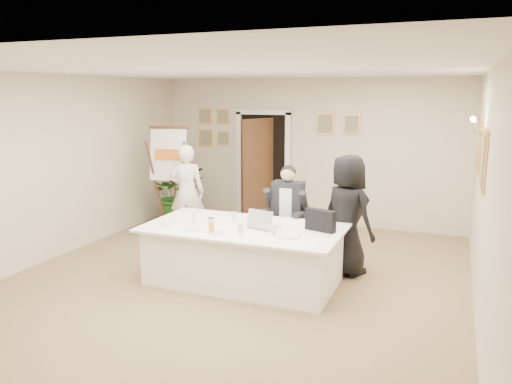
{
  "coord_description": "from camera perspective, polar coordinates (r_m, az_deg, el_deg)",
  "views": [
    {
      "loc": [
        2.66,
        -5.82,
        2.5
      ],
      "look_at": [
        0.09,
        0.6,
        1.14
      ],
      "focal_mm": 35.0,
      "sensor_mm": 36.0,
      "label": 1
    }
  ],
  "objects": [
    {
      "name": "floor",
      "position": [
        6.87,
        -2.57,
        -10.19
      ],
      "size": [
        7.0,
        7.0,
        0.0
      ],
      "primitive_type": "plane",
      "color": "brown",
      "rests_on": "ground"
    },
    {
      "name": "wall_right",
      "position": [
        5.94,
        24.72,
        -0.55
      ],
      "size": [
        0.1,
        7.0,
        2.8
      ],
      "primitive_type": "cube",
      "color": "beige",
      "rests_on": "floor"
    },
    {
      "name": "laptop",
      "position": [
        6.54,
        0.84,
        -2.86
      ],
      "size": [
        0.45,
        0.46,
        0.28
      ],
      "primitive_type": null,
      "rotation": [
        0.0,
        0.0,
        -0.24
      ],
      "color": "#B7BABC",
      "rests_on": "conference_table"
    },
    {
      "name": "glass_c",
      "position": [
        6.15,
        2.03,
        -4.45
      ],
      "size": [
        0.07,
        0.07,
        0.14
      ],
      "primitive_type": "cylinder",
      "rotation": [
        0.0,
        0.0,
        0.12
      ],
      "color": "silver",
      "rests_on": "conference_table"
    },
    {
      "name": "oj_glass",
      "position": [
        6.32,
        -5.11,
        -4.1
      ],
      "size": [
        0.09,
        0.09,
        0.13
      ],
      "primitive_type": "cylinder",
      "rotation": [
        0.0,
        0.0,
        -0.28
      ],
      "color": "orange",
      "rests_on": "conference_table"
    },
    {
      "name": "conference_table",
      "position": [
        6.72,
        -1.45,
        -7.12
      ],
      "size": [
        2.61,
        1.4,
        0.78
      ],
      "color": "white",
      "rests_on": "floor"
    },
    {
      "name": "wall_back",
      "position": [
        9.76,
        5.89,
        4.62
      ],
      "size": [
        6.0,
        0.1,
        2.8
      ],
      "primitive_type": "cube",
      "color": "beige",
      "rests_on": "floor"
    },
    {
      "name": "wall_front",
      "position": [
        3.7,
        -25.93,
        -7.28
      ],
      "size": [
        6.0,
        0.1,
        2.8
      ],
      "primitive_type": "cube",
      "color": "beige",
      "rests_on": "floor"
    },
    {
      "name": "standing_man",
      "position": [
        8.72,
        -7.9,
        -0.0
      ],
      "size": [
        0.7,
        0.56,
        1.66
      ],
      "primitive_type": "imported",
      "rotation": [
        0.0,
        0.0,
        3.45
      ],
      "color": "white",
      "rests_on": "floor"
    },
    {
      "name": "steel_jug",
      "position": [
        6.65,
        -5.15,
        -3.43
      ],
      "size": [
        0.11,
        0.11,
        0.11
      ],
      "primitive_type": "cylinder",
      "rotation": [
        0.0,
        0.0,
        -0.27
      ],
      "color": "silver",
      "rests_on": "conference_table"
    },
    {
      "name": "doorway",
      "position": [
        9.91,
        0.64,
        2.7
      ],
      "size": [
        1.14,
        0.86,
        2.2
      ],
      "color": "black",
      "rests_on": "floor"
    },
    {
      "name": "plate_left",
      "position": [
        6.79,
        -10.06,
        -3.68
      ],
      "size": [
        0.28,
        0.28,
        0.01
      ],
      "primitive_type": "cylinder",
      "rotation": [
        0.0,
        0.0,
        -0.29
      ],
      "color": "white",
      "rests_on": "conference_table"
    },
    {
      "name": "plate_mid",
      "position": [
        6.49,
        -7.4,
        -4.27
      ],
      "size": [
        0.24,
        0.24,
        0.01
      ],
      "primitive_type": "cylinder",
      "rotation": [
        0.0,
        0.0,
        -0.09
      ],
      "color": "white",
      "rests_on": "conference_table"
    },
    {
      "name": "ceiling",
      "position": [
        6.41,
        -2.79,
        13.83
      ],
      "size": [
        6.0,
        7.0,
        0.02
      ],
      "primitive_type": "cube",
      "color": "white",
      "rests_on": "wall_back"
    },
    {
      "name": "glass_a",
      "position": [
        6.81,
        -7.13,
        -3.0
      ],
      "size": [
        0.07,
        0.07,
        0.14
      ],
      "primitive_type": "cylinder",
      "rotation": [
        0.0,
        0.0,
        -0.16
      ],
      "color": "silver",
      "rests_on": "conference_table"
    },
    {
      "name": "glass_b",
      "position": [
        6.21,
        -1.78,
        -4.3
      ],
      "size": [
        0.07,
        0.07,
        0.14
      ],
      "primitive_type": "cylinder",
      "rotation": [
        0.0,
        0.0,
        0.11
      ],
      "color": "silver",
      "rests_on": "conference_table"
    },
    {
      "name": "pictures_right_wall",
      "position": [
        7.07,
        24.28,
        4.09
      ],
      "size": [
        0.06,
        2.2,
        0.8
      ],
      "primitive_type": null,
      "color": "#E5A14E",
      "rests_on": "wall_right"
    },
    {
      "name": "standing_woman",
      "position": [
        7.05,
        10.39,
        -2.61
      ],
      "size": [
        0.99,
        0.89,
        1.69
      ],
      "primitive_type": "imported",
      "rotation": [
        0.0,
        0.0,
        2.59
      ],
      "color": "black",
      "rests_on": "floor"
    },
    {
      "name": "flip_chart",
      "position": [
        9.28,
        -9.7,
        0.91
      ],
      "size": [
        0.68,
        0.49,
        1.9
      ],
      "color": "#3F2614",
      "rests_on": "floor"
    },
    {
      "name": "potted_palm",
      "position": [
        9.88,
        -8.82,
        -0.26
      ],
      "size": [
        1.35,
        1.35,
        1.14
      ],
      "primitive_type": "imported",
      "rotation": [
        0.0,
        0.0,
        0.74
      ],
      "color": "#1E511B",
      "rests_on": "floor"
    },
    {
      "name": "laptop_bag",
      "position": [
        6.42,
        7.38,
        -3.23
      ],
      "size": [
        0.41,
        0.22,
        0.28
      ],
      "primitive_type": "cube",
      "rotation": [
        0.0,
        0.0,
        -0.29
      ],
      "color": "black",
      "rests_on": "conference_table"
    },
    {
      "name": "seated_man",
      "position": [
        7.52,
        3.55,
        -2.43
      ],
      "size": [
        0.78,
        0.81,
        1.48
      ],
      "primitive_type": null,
      "rotation": [
        0.0,
        0.0,
        0.25
      ],
      "color": "black",
      "rests_on": "floor"
    },
    {
      "name": "wall_left",
      "position": [
        8.19,
        -22.17,
        2.61
      ],
      "size": [
        0.1,
        7.0,
        2.8
      ],
      "primitive_type": "cube",
      "color": "beige",
      "rests_on": "floor"
    },
    {
      "name": "pictures_back_wall",
      "position": [
        9.94,
        1.42,
        7.39
      ],
      "size": [
        3.4,
        0.06,
        0.8
      ],
      "primitive_type": null,
      "color": "#E5A14E",
      "rests_on": "wall_back"
    },
    {
      "name": "glass_d",
      "position": [
        6.84,
        -2.51,
        -2.85
      ],
      "size": [
        0.07,
        0.07,
        0.14
      ],
      "primitive_type": "cylinder",
      "rotation": [
        0.0,
        0.0,
        -0.07
      ],
      "color": "silver",
      "rests_on": "conference_table"
    },
    {
      "name": "plate_near",
      "position": [
        6.3,
        -4.44,
        -4.68
      ],
      "size": [
        0.23,
        0.23,
        0.01
      ],
      "primitive_type": "cylinder",
      "rotation": [
        0.0,
        0.0,
        -0.19
      ],
      "color": "white",
      "rests_on": "conference_table"
    },
    {
      "name": "paper_stack",
      "position": [
        6.13,
        3.77,
        -5.07
      ],
      "size": [
        0.29,
        0.22,
        0.03
      ],
      "primitive_type": "cube",
      "rotation": [
        0.0,
        0.0,
        0.13
      ],
      "color": "white",
      "rests_on": "conference_table"
    },
    {
      "name": "wall_sconce",
      "position": [
        7.04,
        23.94,
        6.95
      ],
      "size": [
        0.2,
        0.3,
        0.24
      ],
      "primitive_type": null,
      "color": "gold",
      "rests_on": "wall_right"
    }
  ]
}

